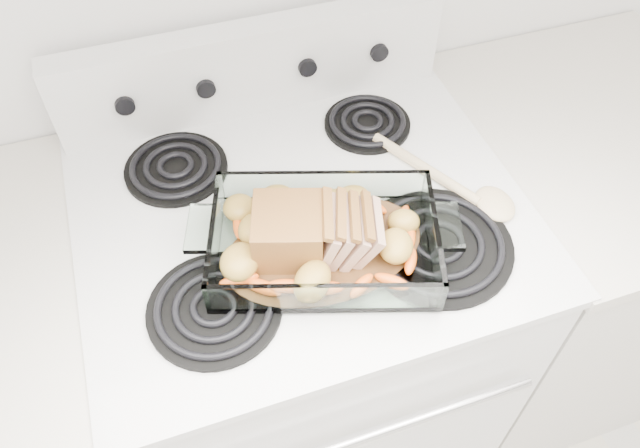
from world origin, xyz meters
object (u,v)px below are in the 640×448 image
object	(u,v)px
counter_right	(552,263)
pork_roast	(307,237)
electric_range	(305,334)
counter_left	(8,428)
baking_dish	(324,244)

from	to	relation	value
counter_right	pork_roast	size ratio (longest dim) A/B	4.56
electric_range	counter_left	xyz separation A→B (m)	(-0.67, -0.00, -0.02)
counter_left	baking_dish	world-z (taller)	baking_dish
electric_range	baking_dish	world-z (taller)	electric_range
baking_dish	pork_roast	bearing A→B (deg)	-161.68
counter_left	pork_roast	world-z (taller)	pork_roast
electric_range	baking_dish	size ratio (longest dim) A/B	3.12
electric_range	counter_left	world-z (taller)	electric_range
electric_range	counter_left	distance (m)	0.67
electric_range	baking_dish	bearing A→B (deg)	-87.67
pork_roast	baking_dish	bearing A→B (deg)	6.60
electric_range	baking_dish	xyz separation A→B (m)	(0.00, -0.11, 0.48)
electric_range	pork_roast	distance (m)	0.53
counter_left	electric_range	bearing A→B (deg)	0.10
counter_left	pork_roast	size ratio (longest dim) A/B	4.56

